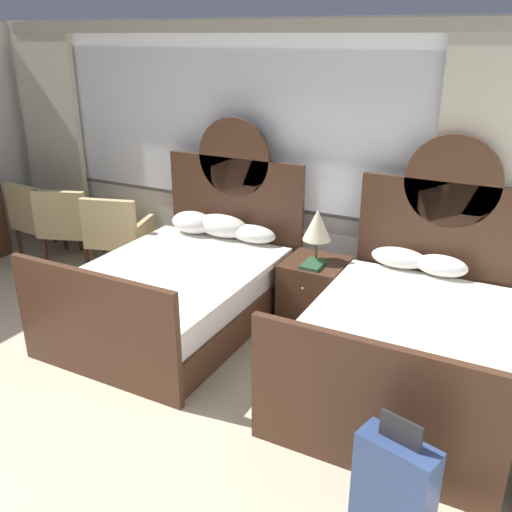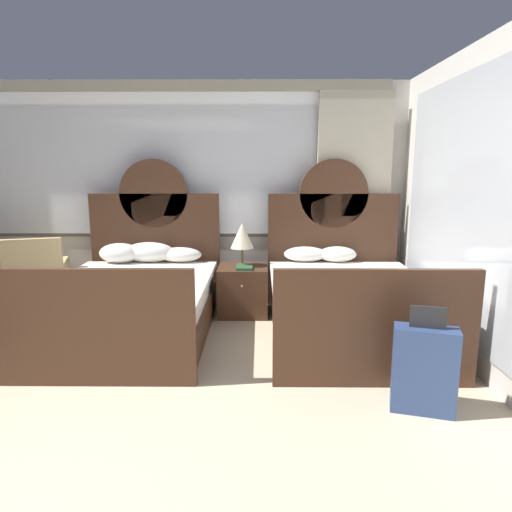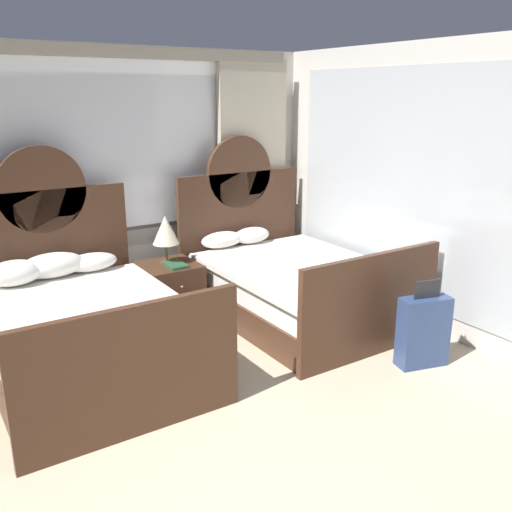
{
  "view_description": "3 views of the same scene",
  "coord_description": "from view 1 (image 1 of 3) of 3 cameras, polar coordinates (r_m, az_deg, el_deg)",
  "views": [
    {
      "loc": [
        2.94,
        -1.45,
        2.55
      ],
      "look_at": [
        0.94,
        2.36,
        0.82
      ],
      "focal_mm": 38.81,
      "sensor_mm": 36.0,
      "label": 1
    },
    {
      "loc": [
        1.4,
        -2.05,
        1.68
      ],
      "look_at": [
        1.37,
        1.77,
        0.93
      ],
      "focal_mm": 32.0,
      "sensor_mm": 36.0,
      "label": 2
    },
    {
      "loc": [
        -0.98,
        -1.93,
        2.24
      ],
      "look_at": [
        1.5,
        1.88,
        0.89
      ],
      "focal_mm": 38.78,
      "sensor_mm": 36.0,
      "label": 3
    }
  ],
  "objects": [
    {
      "name": "wall_back_window",
      "position": [
        5.99,
        -2.34,
        11.27
      ],
      "size": [
        6.37,
        0.22,
        2.7
      ],
      "color": "beige",
      "rests_on": "ground_plane"
    },
    {
      "name": "bed_near_window",
      "position": [
        5.27,
        -7.62,
        -2.91
      ],
      "size": [
        1.57,
        2.24,
        1.78
      ],
      "color": "#472B1C",
      "rests_on": "ground_plane"
    },
    {
      "name": "bed_near_mirror",
      "position": [
        4.49,
        15.75,
        -8.39
      ],
      "size": [
        1.57,
        2.24,
        1.78
      ],
      "color": "#472B1C",
      "rests_on": "ground_plane"
    },
    {
      "name": "nightstand_between_beds",
      "position": [
        5.34,
        6.02,
        -3.35
      ],
      "size": [
        0.56,
        0.59,
        0.56
      ],
      "color": "#472B1C",
      "rests_on": "ground_plane"
    },
    {
      "name": "table_lamp_on_nightstand",
      "position": [
        5.13,
        6.33,
        3.12
      ],
      "size": [
        0.27,
        0.27,
        0.5
      ],
      "color": "brown",
      "rests_on": "nightstand_between_beds"
    },
    {
      "name": "book_on_nightstand",
      "position": [
        5.12,
        5.91,
        -0.89
      ],
      "size": [
        0.18,
        0.26,
        0.03
      ],
      "color": "#285133",
      "rests_on": "nightstand_between_beds"
    },
    {
      "name": "armchair_by_window_left",
      "position": [
        6.39,
        -14.11,
        2.48
      ],
      "size": [
        0.76,
        0.76,
        0.92
      ],
      "color": "tan",
      "rests_on": "ground_plane"
    },
    {
      "name": "armchair_by_window_centre",
      "position": [
        6.88,
        -18.74,
        3.37
      ],
      "size": [
        0.79,
        0.79,
        0.92
      ],
      "color": "tan",
      "rests_on": "ground_plane"
    },
    {
      "name": "armchair_by_window_right",
      "position": [
        7.21,
        -21.34,
        3.84
      ],
      "size": [
        0.68,
        0.68,
        0.92
      ],
      "color": "tan",
      "rests_on": "ground_plane"
    },
    {
      "name": "suitcase_on_floor",
      "position": [
        3.27,
        14.04,
        -22.17
      ],
      "size": [
        0.46,
        0.29,
        0.76
      ],
      "color": "navy",
      "rests_on": "ground_plane"
    }
  ]
}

